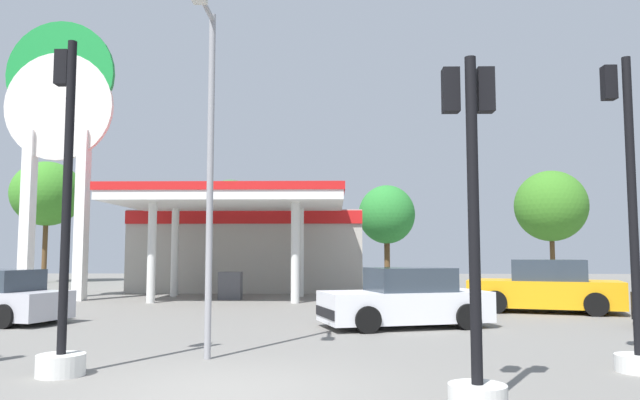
{
  "coord_description": "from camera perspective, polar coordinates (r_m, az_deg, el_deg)",
  "views": [
    {
      "loc": [
        1.5,
        -8.38,
        1.89
      ],
      "look_at": [
        1.09,
        10.01,
        3.49
      ],
      "focal_mm": 33.72,
      "sensor_mm": 36.0,
      "label": 1
    }
  ],
  "objects": [
    {
      "name": "car_2",
      "position": [
        20.55,
        20.47,
        -7.84
      ],
      "size": [
        4.98,
        3.19,
        1.66
      ],
      "color": "black",
      "rests_on": "ground"
    },
    {
      "name": "ground_plane",
      "position": [
        8.72,
        -9.11,
        -17.42
      ],
      "size": [
        90.0,
        90.0,
        0.0
      ],
      "primitive_type": "plane",
      "color": "slate",
      "rests_on": "ground"
    },
    {
      "name": "tree_1",
      "position": [
        37.93,
        -8.52,
        -1.07
      ],
      "size": [
        3.68,
        3.68,
        6.44
      ],
      "color": "brown",
      "rests_on": "ground"
    },
    {
      "name": "station_pole_sign",
      "position": [
        26.5,
        -23.58,
        6.8
      ],
      "size": [
        4.39,
        0.56,
        11.25
      ],
      "color": "white",
      "rests_on": "ground"
    },
    {
      "name": "gas_station",
      "position": [
        29.59,
        -6.78,
        -4.31
      ],
      "size": [
        10.92,
        11.74,
        4.41
      ],
      "color": "#ADA89E",
      "rests_on": "ground"
    },
    {
      "name": "tree_0",
      "position": [
        41.86,
        -24.49,
        0.53
      ],
      "size": [
        4.39,
        4.39,
        7.64
      ],
      "color": "brown",
      "rests_on": "ground"
    },
    {
      "name": "car_1",
      "position": [
        15.57,
        8.1,
        -9.39
      ],
      "size": [
        4.49,
        2.84,
        1.5
      ],
      "color": "black",
      "rests_on": "ground"
    },
    {
      "name": "traffic_signal_1",
      "position": [
        7.66,
        14.42,
        -7.03
      ],
      "size": [
        0.71,
        0.71,
        4.34
      ],
      "color": "silver",
      "rests_on": "ground"
    },
    {
      "name": "traffic_signal_0",
      "position": [
        10.92,
        27.58,
        -6.06
      ],
      "size": [
        0.74,
        0.74,
        5.1
      ],
      "color": "silver",
      "rests_on": "ground"
    },
    {
      "name": "traffic_signal_3",
      "position": [
        10.23,
        -23.2,
        -6.56
      ],
      "size": [
        0.73,
        0.73,
        5.27
      ],
      "color": "silver",
      "rests_on": "ground"
    },
    {
      "name": "tree_2",
      "position": [
        37.24,
        6.35,
        -1.4
      ],
      "size": [
        3.47,
        3.47,
        6.02
      ],
      "color": "brown",
      "rests_on": "ground"
    },
    {
      "name": "tree_3",
      "position": [
        40.01,
        21.07,
        -0.54
      ],
      "size": [
        4.41,
        4.41,
        6.96
      ],
      "color": "brown",
      "rests_on": "ground"
    },
    {
      "name": "corner_streetlamp",
      "position": [
        10.97,
        -10.58,
        5.32
      ],
      "size": [
        0.24,
        1.48,
        6.3
      ],
      "color": "gray",
      "rests_on": "ground"
    }
  ]
}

